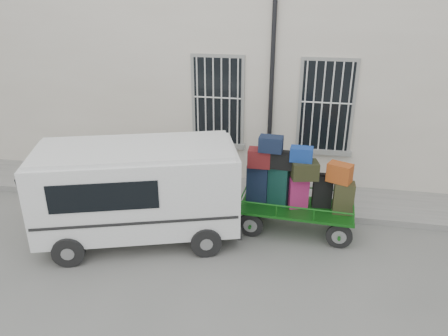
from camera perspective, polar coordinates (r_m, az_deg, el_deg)
ground at (r=9.38m, az=-1.94°, el=-9.58°), size 80.00×80.00×0.00m
building at (r=13.45m, az=3.08°, el=14.39°), size 24.00×5.15×6.00m
sidewalk at (r=11.22m, az=0.47°, el=-3.23°), size 24.00×1.70×0.15m
luggage_cart at (r=9.36m, az=9.32°, el=-2.48°), size 2.84×1.22×2.17m
van at (r=9.12m, az=-11.27°, el=-2.51°), size 4.42×2.88×2.07m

